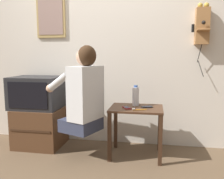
% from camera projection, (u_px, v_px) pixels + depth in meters
% --- Properties ---
extents(wall_back, '(6.80, 0.05, 2.55)m').
position_uv_depth(wall_back, '(101.00, 45.00, 3.03)').
color(wall_back, beige).
rests_on(wall_back, ground_plane).
extents(side_table, '(0.58, 0.46, 0.56)m').
position_uv_depth(side_table, '(136.00, 118.00, 2.65)').
color(side_table, '#422819').
rests_on(side_table, ground_plane).
extents(person, '(0.62, 0.55, 0.94)m').
position_uv_depth(person, '(84.00, 93.00, 2.56)').
color(person, '#2D3347').
rests_on(person, ground_plane).
extents(tv_stand, '(0.56, 0.51, 0.48)m').
position_uv_depth(tv_stand, '(40.00, 127.00, 3.00)').
color(tv_stand, '#51331E').
rests_on(tv_stand, ground_plane).
extents(television, '(0.59, 0.45, 0.39)m').
position_uv_depth(television, '(37.00, 92.00, 2.94)').
color(television, '#232326').
rests_on(television, tv_stand).
extents(wall_phone_antique, '(0.19, 0.18, 0.84)m').
position_uv_depth(wall_phone_antique, '(202.00, 25.00, 2.71)').
color(wall_phone_antique, '#9E6B3D').
extents(framed_picture, '(0.39, 0.03, 0.52)m').
position_uv_depth(framed_picture, '(51.00, 17.00, 3.06)').
color(framed_picture, tan).
extents(cell_phone_held, '(0.11, 0.14, 0.01)m').
position_uv_depth(cell_phone_held, '(127.00, 108.00, 2.60)').
color(cell_phone_held, maroon).
rests_on(cell_phone_held, side_table).
extents(cell_phone_spare, '(0.14, 0.10, 0.01)m').
position_uv_depth(cell_phone_spare, '(147.00, 107.00, 2.64)').
color(cell_phone_spare, black).
rests_on(cell_phone_spare, side_table).
extents(water_bottle, '(0.08, 0.08, 0.24)m').
position_uv_depth(water_bottle, '(136.00, 96.00, 2.73)').
color(water_bottle, silver).
rests_on(water_bottle, side_table).
extents(toothbrush, '(0.15, 0.06, 0.02)m').
position_uv_depth(toothbrush, '(138.00, 109.00, 2.51)').
color(toothbrush, orange).
rests_on(toothbrush, side_table).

